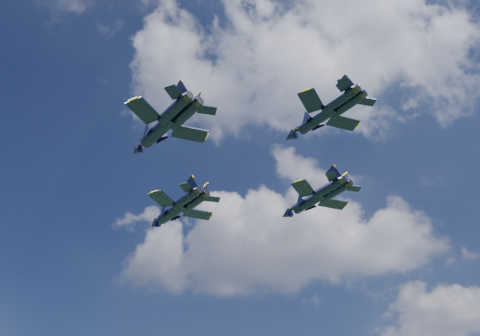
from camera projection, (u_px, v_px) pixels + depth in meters
name	position (u px, v px, depth m)	size (l,w,h in m)	color
jet_lead	(171.00, 212.00, 99.63)	(16.74, 13.85, 4.22)	black
jet_left	(157.00, 132.00, 79.88)	(16.59, 14.05, 4.21)	black
jet_right	(308.00, 202.00, 99.79)	(16.51, 13.83, 4.17)	black
jet_slot	(315.00, 120.00, 76.49)	(14.35, 11.69, 3.60)	black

